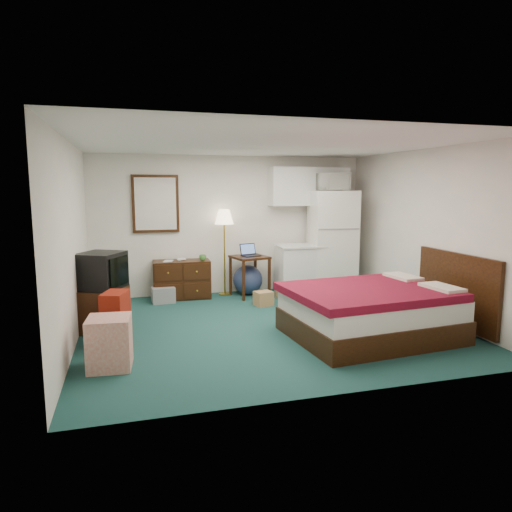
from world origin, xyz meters
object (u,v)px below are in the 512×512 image
object	(u,v)px
dresser	(182,279)
fridge	(332,242)
floor_lamp	(224,252)
bed	(370,312)
tv_stand	(102,309)
suitcase	(116,319)
desk	(250,276)
kitchen_counter	(300,271)

from	to	relation	value
dresser	fridge	distance (m)	2.81
dresser	fridge	size ratio (longest dim) A/B	0.52
floor_lamp	bed	xyz separation A→B (m)	(1.33, -2.85, -0.45)
bed	tv_stand	world-z (taller)	bed
bed	tv_stand	size ratio (longest dim) A/B	3.20
bed	suitcase	bearing A→B (deg)	165.23
desk	suitcase	distance (m)	3.05
floor_lamp	kitchen_counter	size ratio (longest dim) A/B	1.76
dresser	fridge	bearing A→B (deg)	-3.22
desk	fridge	distance (m)	1.64
desk	tv_stand	world-z (taller)	desk
desk	fridge	world-z (taller)	fridge
dresser	tv_stand	bearing A→B (deg)	-126.53
fridge	bed	bearing A→B (deg)	-95.90
suitcase	bed	bearing A→B (deg)	7.77
kitchen_counter	bed	distance (m)	2.49
dresser	kitchen_counter	distance (m)	2.13
kitchen_counter	dresser	bearing A→B (deg)	175.22
kitchen_counter	suitcase	distance (m)	3.71
desk	dresser	bearing A→B (deg)	158.57
kitchen_counter	fridge	world-z (taller)	fridge
tv_stand	suitcase	size ratio (longest dim) A/B	0.94
floor_lamp	kitchen_counter	bearing A→B (deg)	-15.32
kitchen_counter	tv_stand	world-z (taller)	kitchen_counter
dresser	desk	size ratio (longest dim) A/B	1.35
floor_lamp	kitchen_counter	distance (m)	1.41
dresser	suitcase	xyz separation A→B (m)	(-1.06, -2.23, -0.00)
bed	tv_stand	xyz separation A→B (m)	(-3.36, 1.25, -0.03)
bed	suitcase	xyz separation A→B (m)	(-3.17, 0.55, 0.01)
floor_lamp	tv_stand	xyz separation A→B (m)	(-2.03, -1.60, -0.49)
tv_stand	floor_lamp	bearing A→B (deg)	57.31
dresser	floor_lamp	xyz separation A→B (m)	(0.78, 0.07, 0.44)
desk	kitchen_counter	size ratio (longest dim) A/B	0.83
floor_lamp	kitchen_counter	xyz separation A→B (m)	(1.32, -0.36, -0.33)
floor_lamp	suitcase	distance (m)	2.98
kitchen_counter	bed	world-z (taller)	kitchen_counter
floor_lamp	tv_stand	distance (m)	2.63
floor_lamp	tv_stand	bearing A→B (deg)	-141.75
kitchen_counter	fridge	size ratio (longest dim) A/B	0.47
fridge	tv_stand	distance (m)	4.22
floor_lamp	dresser	bearing A→B (deg)	-174.89
dresser	floor_lamp	distance (m)	0.90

